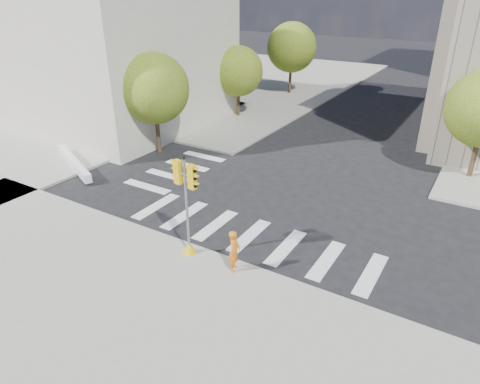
# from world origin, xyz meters

# --- Properties ---
(ground) EXTENTS (160.00, 160.00, 0.00)m
(ground) POSITION_xyz_m (0.00, 0.00, 0.00)
(ground) COLOR black
(ground) RESTS_ON ground
(sidewalk_near) EXTENTS (30.00, 14.00, 0.15)m
(sidewalk_near) POSITION_xyz_m (0.00, -11.00, 0.07)
(sidewalk_near) COLOR gray
(sidewalk_near) RESTS_ON ground
(sidewalk_far_left) EXTENTS (28.00, 40.00, 0.15)m
(sidewalk_far_left) POSITION_xyz_m (-20.00, 26.00, 0.07)
(sidewalk_far_left) COLOR gray
(sidewalk_far_left) RESTS_ON ground
(classical_building) EXTENTS (19.00, 15.00, 12.70)m
(classical_building) POSITION_xyz_m (-20.00, 8.00, 6.44)
(classical_building) COLOR beige
(classical_building) RESTS_ON ground
(tree_lw_near) EXTENTS (4.40, 4.40, 6.41)m
(tree_lw_near) POSITION_xyz_m (-10.50, 4.00, 4.20)
(tree_lw_near) COLOR #382616
(tree_lw_near) RESTS_ON ground
(tree_lw_mid) EXTENTS (4.00, 4.00, 5.77)m
(tree_lw_mid) POSITION_xyz_m (-10.50, 14.00, 3.76)
(tree_lw_mid) COLOR #382616
(tree_lw_mid) RESTS_ON ground
(tree_lw_far) EXTENTS (4.80, 4.80, 6.95)m
(tree_lw_far) POSITION_xyz_m (-10.50, 24.00, 4.54)
(tree_lw_far) COLOR #382616
(tree_lw_far) RESTS_ON ground
(traffic_signal) EXTENTS (1.08, 0.56, 4.18)m
(traffic_signal) POSITION_xyz_m (-1.41, -4.60, 1.91)
(traffic_signal) COLOR #DFAF0B
(traffic_signal) RESTS_ON sidewalk_near
(photographer) EXTENTS (0.59, 0.72, 1.70)m
(photographer) POSITION_xyz_m (0.78, -4.63, 1.00)
(photographer) COLOR orange
(photographer) RESTS_ON sidewalk_near
(planter_wall) EXTENTS (5.62, 2.87, 0.50)m
(planter_wall) POSITION_xyz_m (-13.00, -0.83, 0.40)
(planter_wall) COLOR white
(planter_wall) RESTS_ON sidewalk_left_near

